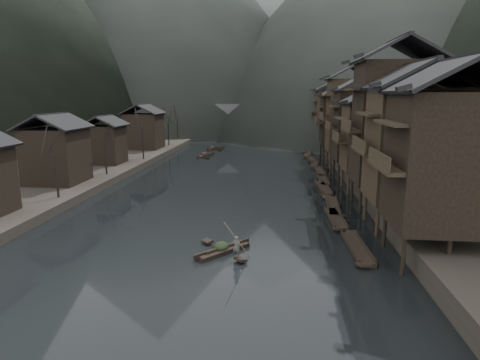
# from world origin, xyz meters

# --- Properties ---
(water) EXTENTS (300.00, 300.00, 0.00)m
(water) POSITION_xyz_m (0.00, 0.00, 0.00)
(water) COLOR black
(water) RESTS_ON ground
(right_bank) EXTENTS (40.00, 200.00, 1.80)m
(right_bank) POSITION_xyz_m (35.00, 40.00, 0.90)
(right_bank) COLOR #2D2823
(right_bank) RESTS_ON ground
(left_bank) EXTENTS (40.00, 200.00, 1.20)m
(left_bank) POSITION_xyz_m (-35.00, 40.00, 0.60)
(left_bank) COLOR #2D2823
(left_bank) RESTS_ON ground
(stilt_houses) EXTENTS (9.00, 67.60, 16.92)m
(stilt_houses) POSITION_xyz_m (17.28, 19.12, 9.10)
(stilt_houses) COLOR black
(stilt_houses) RESTS_ON ground
(left_houses) EXTENTS (8.10, 53.20, 8.73)m
(left_houses) POSITION_xyz_m (-20.50, 20.12, 5.66)
(left_houses) COLOR black
(left_houses) RESTS_ON left_bank
(bare_trees) EXTENTS (3.69, 72.01, 7.38)m
(bare_trees) POSITION_xyz_m (-17.00, 24.68, 6.22)
(bare_trees) COLOR black
(bare_trees) RESTS_ON left_bank
(moored_sampans) EXTENTS (2.24, 55.58, 0.47)m
(moored_sampans) POSITION_xyz_m (11.90, 18.12, 0.20)
(moored_sampans) COLOR black
(moored_sampans) RESTS_ON water
(midriver_boats) EXTENTS (7.95, 28.08, 0.44)m
(midriver_boats) POSITION_xyz_m (-5.92, 49.66, 0.20)
(midriver_boats) COLOR black
(midriver_boats) RESTS_ON water
(stone_bridge) EXTENTS (40.00, 6.00, 9.00)m
(stone_bridge) POSITION_xyz_m (-0.00, 72.00, 5.11)
(stone_bridge) COLOR #4C4C4F
(stone_bridge) RESTS_ON ground
(hills) EXTENTS (320.00, 380.00, 115.84)m
(hills) POSITION_xyz_m (3.95, 167.59, 53.14)
(hills) COLOR black
(hills) RESTS_ON ground
(hero_sampan) EXTENTS (3.91, 4.26, 0.43)m
(hero_sampan) POSITION_xyz_m (2.16, -7.88, 0.20)
(hero_sampan) COLOR black
(hero_sampan) RESTS_ON water
(cargo_heap) EXTENTS (1.09, 1.43, 0.65)m
(cargo_heap) POSITION_xyz_m (2.01, -7.71, 0.76)
(cargo_heap) COLOR black
(cargo_heap) RESTS_ON hero_sampan
(boatman) EXTENTS (0.67, 0.54, 1.59)m
(boatman) POSITION_xyz_m (3.31, -9.18, 1.23)
(boatman) COLOR #535356
(boatman) RESTS_ON hero_sampan
(bamboo_pole) EXTENTS (1.87, 2.07, 3.57)m
(bamboo_pole) POSITION_xyz_m (3.51, -9.18, 3.81)
(bamboo_pole) COLOR #8C7A51
(bamboo_pole) RESTS_ON boatman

